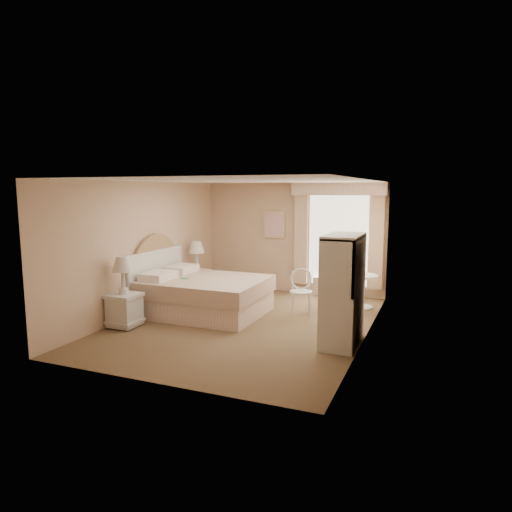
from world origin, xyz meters
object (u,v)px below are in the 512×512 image
at_px(bed, 198,293).
at_px(nightstand_far, 197,276).
at_px(round_table, 361,286).
at_px(nightstand_near, 124,301).
at_px(cafe_chair, 301,288).
at_px(armoire, 343,299).

relative_size(bed, nightstand_far, 1.90).
xyz_separation_m(bed, round_table, (2.83, 1.57, 0.06)).
height_order(nightstand_near, cafe_chair, nightstand_near).
bearing_deg(cafe_chair, nightstand_far, 149.73).
height_order(bed, round_table, bed).
height_order(nightstand_near, nightstand_far, nightstand_near).
distance_m(nightstand_near, round_table, 4.56).
xyz_separation_m(nightstand_near, cafe_chair, (2.57, 1.96, 0.05)).
relative_size(round_table, armoire, 0.40).
relative_size(nightstand_far, armoire, 0.72).
height_order(round_table, cafe_chair, cafe_chair).
relative_size(bed, round_table, 3.43).
relative_size(bed, cafe_chair, 2.65).
xyz_separation_m(round_table, cafe_chair, (-0.99, -0.89, 0.06)).
relative_size(nightstand_far, round_table, 1.80).
distance_m(nightstand_far, cafe_chair, 2.64).
xyz_separation_m(nightstand_near, armoire, (3.65, 0.55, 0.24)).
distance_m(round_table, armoire, 2.32).
xyz_separation_m(nightstand_near, nightstand_far, (0.00, 2.52, -0.00)).
distance_m(bed, round_table, 3.24).
height_order(nightstand_far, cafe_chair, nightstand_far).
height_order(nightstand_far, armoire, armoire).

